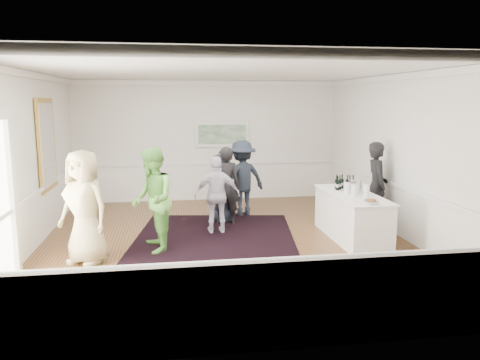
{
  "coord_description": "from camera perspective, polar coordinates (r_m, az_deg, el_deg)",
  "views": [
    {
      "loc": [
        -1.03,
        -8.56,
        2.67
      ],
      "look_at": [
        0.31,
        0.2,
        1.16
      ],
      "focal_mm": 35.0,
      "sensor_mm": 36.0,
      "label": 1
    }
  ],
  "objects": [
    {
      "name": "wall_right",
      "position": [
        9.74,
        19.08,
        2.81
      ],
      "size": [
        0.02,
        8.0,
        3.2
      ],
      "primitive_type": "cube",
      "color": "white",
      "rests_on": "floor"
    },
    {
      "name": "nut_bowl",
      "position": [
        8.46,
        15.65,
        -2.56
      ],
      "size": [
        0.27,
        0.27,
        0.08
      ],
      "color": "white",
      "rests_on": "serving_table"
    },
    {
      "name": "wine_bottles",
      "position": [
        9.7,
        12.54,
        -0.21
      ],
      "size": [
        0.42,
        0.25,
        0.31
      ],
      "color": "black",
      "rests_on": "serving_table"
    },
    {
      "name": "wall_front",
      "position": [
        4.8,
        3.93,
        -3.26
      ],
      "size": [
        7.0,
        0.02,
        3.2
      ],
      "primitive_type": "cube",
      "color": "white",
      "rests_on": "floor"
    },
    {
      "name": "guest_navy",
      "position": [
        10.36,
        -2.27,
        -0.94
      ],
      "size": [
        0.89,
        0.86,
        1.54
      ],
      "primitive_type": "imported",
      "rotation": [
        0.0,
        0.0,
        2.44
      ],
      "color": "#1C232F",
      "rests_on": "floor"
    },
    {
      "name": "guest_dark_a",
      "position": [
        10.91,
        0.25,
        0.21
      ],
      "size": [
        1.3,
        1.01,
        1.77
      ],
      "primitive_type": "imported",
      "rotation": [
        0.0,
        0.0,
        3.49
      ],
      "color": "#1C232F",
      "rests_on": "floor"
    },
    {
      "name": "guest_green",
      "position": [
        8.42,
        -10.62,
        -2.41
      ],
      "size": [
        0.83,
        1.0,
        1.87
      ],
      "primitive_type": "imported",
      "rotation": [
        0.0,
        0.0,
        -1.43
      ],
      "color": "#6ABD4B",
      "rests_on": "floor"
    },
    {
      "name": "guest_tan",
      "position": [
        8.07,
        -18.47,
        -3.19
      ],
      "size": [
        1.11,
        1.01,
        1.9
      ],
      "primitive_type": "imported",
      "rotation": [
        0.0,
        0.0,
        -0.58
      ],
      "color": "tan",
      "rests_on": "floor"
    },
    {
      "name": "juice_pitchers",
      "position": [
        9.11,
        13.94,
        -1.11
      ],
      "size": [
        0.39,
        0.38,
        0.24
      ],
      "color": "#65A039",
      "rests_on": "serving_table"
    },
    {
      "name": "mirror",
      "position": [
        10.19,
        -22.48,
        4.02
      ],
      "size": [
        0.05,
        1.25,
        1.85
      ],
      "color": "gold",
      "rests_on": "wall_left"
    },
    {
      "name": "ice_bucket",
      "position": [
        9.42,
        13.79,
        -0.78
      ],
      "size": [
        0.26,
        0.26,
        0.25
      ],
      "primitive_type": "cylinder",
      "color": "silver",
      "rests_on": "serving_table"
    },
    {
      "name": "guest_lilac",
      "position": [
        9.47,
        -2.79,
        -1.84
      ],
      "size": [
        0.93,
        0.39,
        1.57
      ],
      "primitive_type": "imported",
      "rotation": [
        0.0,
        0.0,
        3.13
      ],
      "color": "silver",
      "rests_on": "floor"
    },
    {
      "name": "wall_back",
      "position": [
        12.65,
        -4.02,
        4.77
      ],
      "size": [
        7.0,
        0.02,
        3.2
      ],
      "primitive_type": "cube",
      "color": "white",
      "rests_on": "floor"
    },
    {
      "name": "ceiling",
      "position": [
        8.64,
        -1.89,
        13.16
      ],
      "size": [
        7.0,
        8.0,
        0.02
      ],
      "primitive_type": "cube",
      "color": "white",
      "rests_on": "wall_back"
    },
    {
      "name": "bartender",
      "position": [
        10.06,
        16.3,
        -0.75
      ],
      "size": [
        0.54,
        0.73,
        1.84
      ],
      "primitive_type": "imported",
      "rotation": [
        0.0,
        0.0,
        1.42
      ],
      "color": "black",
      "rests_on": "floor"
    },
    {
      "name": "landscape_painting",
      "position": [
        12.62,
        -2.19,
        5.59
      ],
      "size": [
        1.44,
        0.06,
        0.66
      ],
      "color": "white",
      "rests_on": "wall_back"
    },
    {
      "name": "serving_table",
      "position": [
        9.38,
        13.44,
        -4.31
      ],
      "size": [
        0.84,
        2.21,
        0.89
      ],
      "color": "white",
      "rests_on": "floor"
    },
    {
      "name": "wainscoting",
      "position": [
        8.89,
        -1.8,
        -4.49
      ],
      "size": [
        7.0,
        8.0,
        1.0
      ],
      "primitive_type": null,
      "color": "white",
      "rests_on": "floor"
    },
    {
      "name": "guest_dark_b",
      "position": [
        10.14,
        -1.79,
        -0.7
      ],
      "size": [
        0.63,
        0.42,
        1.7
      ],
      "primitive_type": "imported",
      "rotation": [
        0.0,
        0.0,
        3.12
      ],
      "color": "black",
      "rests_on": "floor"
    },
    {
      "name": "area_rug",
      "position": [
        9.07,
        -3.16,
        -7.42
      ],
      "size": [
        3.64,
        4.45,
        0.02
      ],
      "primitive_type": "cube",
      "rotation": [
        0.0,
        0.0,
        -0.15
      ],
      "color": "black",
      "rests_on": "floor"
    },
    {
      "name": "floor",
      "position": [
        9.03,
        -1.78,
        -7.56
      ],
      "size": [
        8.0,
        8.0,
        0.0
      ],
      "primitive_type": "plane",
      "color": "brown",
      "rests_on": "ground"
    },
    {
      "name": "wall_left",
      "position": [
        8.97,
        -24.63,
        1.92
      ],
      "size": [
        0.02,
        8.0,
        3.2
      ],
      "primitive_type": "cube",
      "color": "white",
      "rests_on": "floor"
    }
  ]
}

